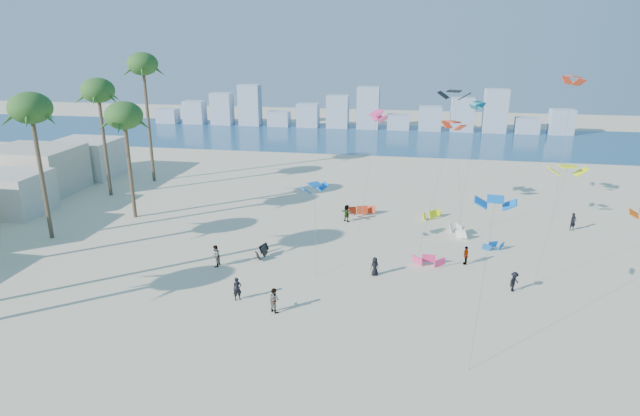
# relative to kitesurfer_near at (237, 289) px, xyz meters

# --- Properties ---
(ground) EXTENTS (220.00, 220.00, 0.00)m
(ground) POSITION_rel_kitesurfer_near_xyz_m (1.63, -6.99, -0.88)
(ground) COLOR beige
(ground) RESTS_ON ground
(ocean) EXTENTS (220.00, 220.00, 0.00)m
(ocean) POSITION_rel_kitesurfer_near_xyz_m (1.63, 65.01, -0.88)
(ocean) COLOR navy
(ocean) RESTS_ON ground
(kitesurfer_near) EXTENTS (0.77, 0.69, 1.76)m
(kitesurfer_near) POSITION_rel_kitesurfer_near_xyz_m (0.00, 0.00, 0.00)
(kitesurfer_near) COLOR black
(kitesurfer_near) RESTS_ON ground
(kitesurfer_mid) EXTENTS (1.11, 1.05, 1.80)m
(kitesurfer_mid) POSITION_rel_kitesurfer_near_xyz_m (3.10, -1.20, 0.02)
(kitesurfer_mid) COLOR gray
(kitesurfer_mid) RESTS_ON ground
(kitesurfers_far) EXTENTS (32.83, 15.69, 1.90)m
(kitesurfers_far) POSITION_rel_kitesurfer_near_xyz_m (9.93, 10.99, -0.01)
(kitesurfers_far) COLOR black
(kitesurfers_far) RESTS_ON ground
(grounded_kites) EXTENTS (21.76, 15.38, 0.97)m
(grounded_kites) POSITION_rel_kitesurfer_near_xyz_m (11.88, 15.28, -0.44)
(grounded_kites) COLOR black
(grounded_kites) RESTS_ON ground
(flying_kites) EXTENTS (32.48, 34.07, 15.15)m
(flying_kites) POSITION_rel_kitesurfer_near_xyz_m (19.60, 16.43, 10.34)
(flying_kites) COLOR blue
(flying_kites) RESTS_ON ground
(palm_row) EXTENTS (10.71, 44.80, 16.50)m
(palm_row) POSITION_rel_kitesurfer_near_xyz_m (-21.16, 9.19, 11.15)
(palm_row) COLOR brown
(palm_row) RESTS_ON ground
(distant_skyline) EXTENTS (85.00, 3.00, 8.40)m
(distant_skyline) POSITION_rel_kitesurfer_near_xyz_m (0.44, 75.01, 2.21)
(distant_skyline) COLOR #9EADBF
(distant_skyline) RESTS_ON ground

